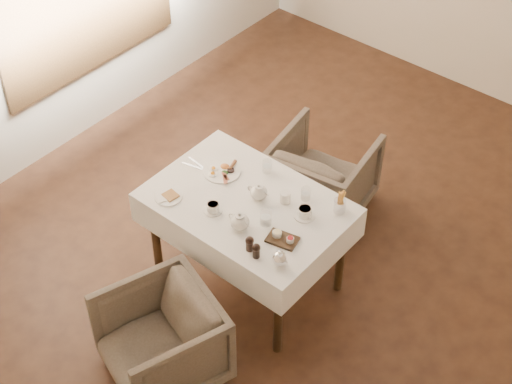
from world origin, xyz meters
The scene contains 20 objects.
table centered at (-0.07, -0.60, 0.64)m, with size 1.28×0.88×0.75m.
armchair_near centered at (0.02, -1.52, 0.31)m, with size 0.67×0.68×0.62m, color #493F36.
armchair_far centered at (-0.12, 0.33, 0.32)m, with size 0.69×0.71×0.64m, color #493F36.
breakfast_plate centered at (-0.39, -0.48, 0.76)m, with size 0.26×0.26×0.03m.
side_plate centered at (-0.50, -0.90, 0.76)m, with size 0.19×0.18×0.02m.
teapot_centre centered at (-0.03, -0.53, 0.82)m, with size 0.15×0.12×0.12m, color white, non-canonical shape.
teapot_front centered at (0.05, -0.81, 0.82)m, with size 0.16×0.13×0.13m, color white, non-canonical shape.
creamer centered at (0.12, -0.44, 0.80)m, with size 0.07×0.07×0.08m, color white.
teacup_near centered at (-0.18, -0.80, 0.78)m, with size 0.12×0.12×0.06m.
teacup_far centered at (0.30, -0.47, 0.79)m, with size 0.14×0.14×0.07m.
glass_left centered at (-0.16, -0.29, 0.80)m, with size 0.06×0.06×0.09m, color silver.
glass_mid centered at (0.15, -0.68, 0.81)m, with size 0.07×0.07×0.10m, color silver.
glass_right centered at (0.20, -0.34, 0.80)m, with size 0.06×0.06×0.09m, color silver.
condiment_board centered at (0.32, -0.72, 0.77)m, with size 0.21×0.16×0.05m.
pepper_mill_left centered at (0.21, -0.91, 0.81)m, with size 0.05×0.05×0.11m, color black, non-canonical shape.
pepper_mill_right centered at (0.28, -0.93, 0.81)m, with size 0.05×0.05×0.11m, color black, non-canonical shape.
silver_pot centered at (0.43, -0.89, 0.81)m, with size 0.11×0.09×0.12m, color white, non-canonical shape.
fries_cup centered at (0.44, -0.29, 0.83)m, with size 0.08×0.08×0.16m.
cutlery_fork centered at (-0.56, -0.53, 0.76)m, with size 0.02×0.19×0.00m, color silver.
cutlery_knife centered at (-0.57, -0.57, 0.76)m, with size 0.02×0.19×0.00m, color silver.
Camera 1 is at (2.31, -3.38, 4.25)m, focal length 55.00 mm.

